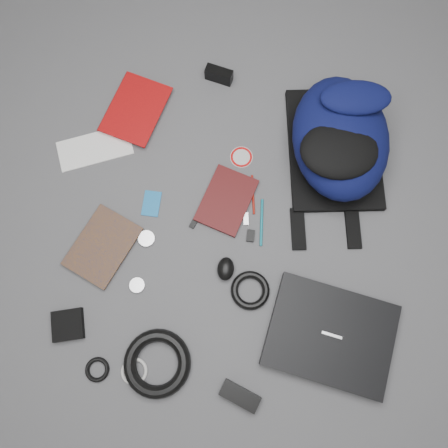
# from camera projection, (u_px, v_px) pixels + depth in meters

# --- Properties ---
(ground) EXTENTS (4.00, 4.00, 0.00)m
(ground) POSITION_uv_depth(u_px,v_px,m) (224.00, 225.00, 1.44)
(ground) COLOR #4F4F51
(ground) RESTS_ON ground
(backpack) EXTENTS (0.41, 0.53, 0.20)m
(backpack) POSITION_uv_depth(u_px,v_px,m) (340.00, 138.00, 1.41)
(backpack) COLOR black
(backpack) RESTS_ON ground
(laptop) EXTENTS (0.41, 0.34, 0.04)m
(laptop) POSITION_uv_depth(u_px,v_px,m) (330.00, 335.00, 1.34)
(laptop) COLOR black
(laptop) RESTS_ON ground
(textbook_red) EXTENTS (0.23, 0.28, 0.03)m
(textbook_red) POSITION_uv_depth(u_px,v_px,m) (112.00, 101.00, 1.54)
(textbook_red) COLOR #93080B
(textbook_red) RESTS_ON ground
(comic_book) EXTENTS (0.24, 0.28, 0.02)m
(comic_book) POSITION_uv_depth(u_px,v_px,m) (81.00, 234.00, 1.43)
(comic_book) COLOR #98590A
(comic_book) RESTS_ON ground
(envelope) EXTENTS (0.28, 0.21, 0.00)m
(envelope) POSITION_uv_depth(u_px,v_px,m) (95.00, 148.00, 1.51)
(envelope) COLOR white
(envelope) RESTS_ON ground
(dvd_case) EXTENTS (0.20, 0.24, 0.02)m
(dvd_case) POSITION_uv_depth(u_px,v_px,m) (227.00, 200.00, 1.45)
(dvd_case) COLOR #380A0B
(dvd_case) RESTS_ON ground
(compact_camera) EXTENTS (0.10, 0.05, 0.05)m
(compact_camera) POSITION_uv_depth(u_px,v_px,m) (219.00, 75.00, 1.55)
(compact_camera) COLOR black
(compact_camera) RESTS_ON ground
(sticker_disc) EXTENTS (0.09, 0.09, 0.00)m
(sticker_disc) POSITION_uv_depth(u_px,v_px,m) (241.00, 157.00, 1.50)
(sticker_disc) COLOR silver
(sticker_disc) RESTS_ON ground
(pen_teal) EXTENTS (0.02, 0.16, 0.01)m
(pen_teal) POSITION_uv_depth(u_px,v_px,m) (262.00, 222.00, 1.44)
(pen_teal) COLOR #0D6A7B
(pen_teal) RESTS_ON ground
(pen_red) EXTENTS (0.03, 0.14, 0.01)m
(pen_red) POSITION_uv_depth(u_px,v_px,m) (253.00, 195.00, 1.46)
(pen_red) COLOR maroon
(pen_red) RESTS_ON ground
(id_badge) EXTENTS (0.06, 0.09, 0.00)m
(id_badge) POSITION_uv_depth(u_px,v_px,m) (151.00, 204.00, 1.46)
(id_badge) COLOR #166AAB
(id_badge) RESTS_ON ground
(usb_black) EXTENTS (0.03, 0.05, 0.01)m
(usb_black) POSITION_uv_depth(u_px,v_px,m) (195.00, 221.00, 1.44)
(usb_black) COLOR black
(usb_black) RESTS_ON ground
(usb_silver) EXTENTS (0.02, 0.04, 0.01)m
(usb_silver) POSITION_uv_depth(u_px,v_px,m) (246.00, 219.00, 1.44)
(usb_silver) COLOR #ADACAE
(usb_silver) RESTS_ON ground
(key_fob) EXTENTS (0.03, 0.04, 0.01)m
(key_fob) POSITION_uv_depth(u_px,v_px,m) (251.00, 236.00, 1.43)
(key_fob) COLOR black
(key_fob) RESTS_ON ground
(mouse) EXTENTS (0.06, 0.08, 0.04)m
(mouse) POSITION_uv_depth(u_px,v_px,m) (226.00, 269.00, 1.39)
(mouse) COLOR black
(mouse) RESTS_ON ground
(headphone_left) EXTENTS (0.05, 0.05, 0.01)m
(headphone_left) POSITION_uv_depth(u_px,v_px,m) (147.00, 239.00, 1.42)
(headphone_left) COLOR silver
(headphone_left) RESTS_ON ground
(headphone_right) EXTENTS (0.06, 0.06, 0.01)m
(headphone_right) POSITION_uv_depth(u_px,v_px,m) (137.00, 285.00, 1.39)
(headphone_right) COLOR silver
(headphone_right) RESTS_ON ground
(cable_coil) EXTENTS (0.12, 0.12, 0.02)m
(cable_coil) POSITION_uv_depth(u_px,v_px,m) (250.00, 290.00, 1.38)
(cable_coil) COLOR black
(cable_coil) RESTS_ON ground
(power_brick) EXTENTS (0.13, 0.09, 0.03)m
(power_brick) POSITION_uv_depth(u_px,v_px,m) (240.00, 396.00, 1.30)
(power_brick) COLOR black
(power_brick) RESTS_ON ground
(power_cord_coil) EXTENTS (0.24, 0.24, 0.04)m
(power_cord_coil) POSITION_uv_depth(u_px,v_px,m) (157.00, 363.00, 1.32)
(power_cord_coil) COLOR black
(power_cord_coil) RESTS_ON ground
(pouch) EXTENTS (0.12, 0.12, 0.02)m
(pouch) POSITION_uv_depth(u_px,v_px,m) (68.00, 325.00, 1.35)
(pouch) COLOR black
(pouch) RESTS_ON ground
(earbud_coil) EXTENTS (0.08, 0.08, 0.01)m
(earbud_coil) POSITION_uv_depth(u_px,v_px,m) (97.00, 370.00, 1.32)
(earbud_coil) COLOR black
(earbud_coil) RESTS_ON ground
(white_cable_coil) EXTENTS (0.10, 0.10, 0.01)m
(white_cable_coil) POSITION_uv_depth(u_px,v_px,m) (134.00, 371.00, 1.32)
(white_cable_coil) COLOR beige
(white_cable_coil) RESTS_ON ground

